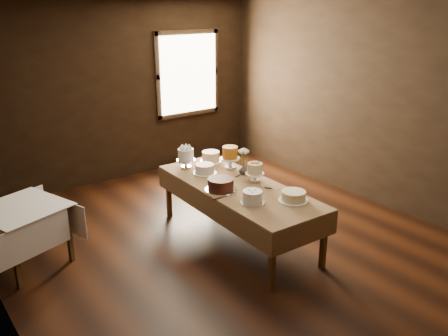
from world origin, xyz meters
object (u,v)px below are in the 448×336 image
side_table (21,214)px  cake_chocolate (221,185)px  cake_server_b (278,189)px  cake_server_d (242,173)px  cake_meringue (186,159)px  flower_vase (243,170)px  display_table (238,190)px  cake_speckled (211,157)px  cake_cream (293,196)px  cake_lattice (205,169)px  cake_server_c (222,179)px  cake_swirl (252,197)px  cake_server_a (259,193)px  cake_server_e (226,196)px  cake_caramel (230,159)px  cake_flowers (255,173)px

side_table → cake_chocolate: (1.99, -0.93, 0.16)m
cake_server_b → cake_server_d: 0.68m
cake_meringue → flower_vase: cake_meringue is taller
display_table → cake_speckled: (0.25, 0.92, 0.12)m
cake_server_b → cake_cream: bearing=-49.4°
side_table → cake_speckled: bearing=-0.7°
cake_lattice → cake_server_c: bearing=-80.6°
cake_server_d → side_table: bearing=141.5°
cake_swirl → cake_server_a: (0.23, 0.16, -0.06)m
side_table → cake_server_e: bearing=-30.4°
cake_server_b → cake_server_e: size_ratio=1.00×
side_table → cake_server_c: 2.31m
cake_cream → cake_server_e: (-0.52, 0.54, -0.05)m
cake_chocolate → cake_server_e: (-0.07, -0.19, -0.06)m
side_table → flower_vase: bearing=-15.1°
cake_meringue → cake_caramel: cake_caramel is taller
flower_vase → cake_server_b: bearing=-90.1°
flower_vase → cake_lattice: bearing=139.3°
display_table → cake_meringue: 0.95m
flower_vase → cake_meringue: bearing=123.5°
cake_lattice → cake_server_d: cake_lattice is taller
display_table → cake_server_b: 0.49m
cake_server_a → cake_swirl: bearing=-161.2°
display_table → cake_server_a: (0.04, -0.33, 0.06)m
cake_swirl → cake_server_a: size_ratio=1.25×
cake_swirl → flower_vase: bearing=57.0°
cake_cream → cake_server_d: 1.02m
display_table → cake_server_e: 0.37m
cake_server_a → cake_server_c: 0.61m
cake_cream → cake_server_a: 0.43m
cake_chocolate → cake_flowers: (0.50, -0.02, 0.04)m
cake_meringue → cake_server_b: size_ratio=1.10×
display_table → cake_caramel: bearing=61.1°
cake_lattice → cake_server_c: cake_lattice is taller
cake_swirl → cake_server_d: 0.93m
cake_server_e → side_table: bearing=151.4°
cake_server_d → display_table: bearing=-159.6°
cake_server_d → cake_server_a: bearing=-136.9°
side_table → cake_meringue: cake_meringue is taller
cake_speckled → cake_server_c: cake_speckled is taller
cake_lattice → cake_swirl: cake_swirl is taller
cake_server_d → cake_speckled: bearing=70.1°
side_table → cake_server_c: (2.21, -0.67, 0.10)m
cake_lattice → cake_server_e: size_ratio=1.38×
cake_cream → flower_vase: bearing=84.6°
cake_meringue → cake_cream: (0.34, -1.64, -0.07)m
side_table → cake_chocolate: 2.20m
display_table → cake_swirl: size_ratio=7.83×
cake_server_c → cake_cream: bearing=-179.5°
display_table → cake_server_b: size_ratio=9.76×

